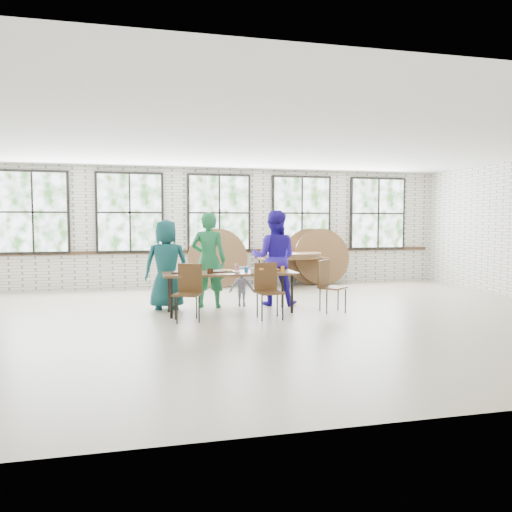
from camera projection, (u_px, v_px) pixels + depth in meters
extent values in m
plane|color=#B4A88F|center=(261.00, 319.00, 8.49)|extent=(12.00, 12.00, 0.00)
plane|color=white|center=(262.00, 141.00, 8.28)|extent=(12.00, 12.00, 0.00)
plane|color=silver|center=(219.00, 228.00, 12.75)|extent=(12.00, 0.00, 12.00)
plane|color=silver|center=(397.00, 242.00, 4.02)|extent=(12.00, 0.00, 12.00)
cube|color=#422819|center=(219.00, 251.00, 12.76)|extent=(11.80, 0.05, 0.08)
cube|color=black|center=(33.00, 212.00, 11.65)|extent=(1.62, 0.05, 1.97)
cube|color=white|center=(33.00, 212.00, 11.61)|extent=(1.50, 0.01, 1.85)
cube|color=black|center=(130.00, 213.00, 12.16)|extent=(1.62, 0.05, 1.97)
cube|color=white|center=(130.00, 213.00, 12.12)|extent=(1.50, 0.01, 1.85)
cube|color=black|center=(219.00, 213.00, 12.66)|extent=(1.62, 0.05, 1.97)
cube|color=white|center=(219.00, 213.00, 12.63)|extent=(1.50, 0.01, 1.85)
cube|color=black|center=(301.00, 213.00, 13.17)|extent=(1.62, 0.05, 1.97)
cube|color=white|center=(302.00, 213.00, 13.14)|extent=(1.50, 0.01, 1.85)
cube|color=black|center=(378.00, 213.00, 13.68)|extent=(1.62, 0.05, 1.97)
cube|color=white|center=(378.00, 213.00, 13.65)|extent=(1.50, 0.01, 1.85)
cube|color=brown|center=(230.00, 273.00, 9.03)|extent=(2.41, 0.83, 0.04)
cylinder|color=black|center=(171.00, 298.00, 8.51)|extent=(0.05, 0.05, 0.70)
cylinder|color=black|center=(169.00, 293.00, 9.10)|extent=(0.05, 0.05, 0.70)
cylinder|color=black|center=(292.00, 294.00, 9.01)|extent=(0.05, 0.05, 0.70)
cylinder|color=black|center=(283.00, 290.00, 9.60)|extent=(0.05, 0.05, 0.70)
cube|color=#51341B|center=(187.00, 294.00, 8.27)|extent=(0.54, 0.53, 0.03)
cube|color=#51341B|center=(190.00, 278.00, 8.44)|extent=(0.40, 0.19, 0.50)
cylinder|color=black|center=(177.00, 310.00, 8.08)|extent=(0.02, 0.02, 0.44)
cylinder|color=black|center=(175.00, 307.00, 8.41)|extent=(0.02, 0.02, 0.44)
cylinder|color=black|center=(199.00, 309.00, 8.16)|extent=(0.02, 0.02, 0.44)
cylinder|color=black|center=(197.00, 306.00, 8.49)|extent=(0.02, 0.02, 0.44)
cube|color=#51341B|center=(270.00, 293.00, 8.48)|extent=(0.47, 0.45, 0.03)
cube|color=#51341B|center=(266.00, 277.00, 8.64)|extent=(0.42, 0.08, 0.50)
cylinder|color=black|center=(262.00, 308.00, 8.29)|extent=(0.02, 0.02, 0.44)
cylinder|color=black|center=(257.00, 305.00, 8.62)|extent=(0.02, 0.02, 0.44)
cylinder|color=black|center=(283.00, 307.00, 8.37)|extent=(0.02, 0.02, 0.44)
cylinder|color=black|center=(277.00, 304.00, 8.70)|extent=(0.02, 0.02, 0.44)
cube|color=#51341B|center=(333.00, 288.00, 9.12)|extent=(0.58, 0.58, 0.03)
cube|color=#51341B|center=(324.00, 273.00, 9.21)|extent=(0.34, 0.30, 0.50)
cylinder|color=black|center=(327.00, 302.00, 8.93)|extent=(0.02, 0.02, 0.44)
cylinder|color=black|center=(320.00, 299.00, 9.26)|extent=(0.02, 0.02, 0.44)
cylinder|color=black|center=(345.00, 301.00, 9.01)|extent=(0.02, 0.02, 0.44)
cylinder|color=black|center=(338.00, 298.00, 9.34)|extent=(0.02, 0.02, 0.44)
imported|color=#1A625C|center=(166.00, 265.00, 9.40)|extent=(0.87, 0.60, 1.69)
imported|color=#1E7342|center=(209.00, 260.00, 9.58)|extent=(0.77, 0.62, 1.84)
imported|color=#141841|center=(242.00, 286.00, 9.76)|extent=(0.57, 0.43, 0.78)
imported|color=#2A17A5|center=(274.00, 258.00, 9.88)|extent=(1.10, 0.98, 1.88)
cube|color=brown|center=(292.00, 258.00, 12.67)|extent=(1.83, 0.83, 0.04)
cylinder|color=black|center=(265.00, 275.00, 12.25)|extent=(0.04, 0.04, 0.70)
cylinder|color=black|center=(259.00, 272.00, 12.78)|extent=(0.04, 0.04, 0.70)
cylinder|color=black|center=(324.00, 273.00, 12.61)|extent=(0.04, 0.04, 0.70)
cylinder|color=black|center=(317.00, 271.00, 13.15)|extent=(0.04, 0.04, 0.70)
cube|color=black|center=(183.00, 272.00, 8.95)|extent=(0.44, 0.33, 0.02)
cube|color=black|center=(223.00, 271.00, 9.09)|extent=(0.44, 0.33, 0.02)
cube|color=black|center=(270.00, 270.00, 9.32)|extent=(0.44, 0.33, 0.02)
cylinder|color=black|center=(210.00, 271.00, 8.77)|extent=(0.09, 0.09, 0.09)
cube|color=red|center=(237.00, 270.00, 8.94)|extent=(0.07, 0.06, 0.11)
cylinder|color=#1862B4|center=(246.00, 270.00, 9.02)|extent=(0.07, 0.07, 0.10)
cylinder|color=orange|center=(283.00, 269.00, 9.05)|extent=(0.07, 0.07, 0.11)
cylinder|color=white|center=(255.00, 270.00, 8.89)|extent=(0.17, 0.17, 0.10)
ellipsoid|color=white|center=(238.00, 272.00, 8.83)|extent=(0.11, 0.11, 0.05)
ellipsoid|color=white|center=(264.00, 270.00, 9.16)|extent=(0.11, 0.11, 0.05)
cylinder|color=brown|center=(292.00, 257.00, 12.67)|extent=(1.50, 1.50, 0.04)
cylinder|color=brown|center=(292.00, 255.00, 12.67)|extent=(1.50, 1.50, 0.04)
cylinder|color=brown|center=(292.00, 253.00, 12.66)|extent=(1.50, 1.50, 0.04)
cylinder|color=brown|center=(218.00, 258.00, 12.44)|extent=(1.50, 0.32, 1.48)
cylinder|color=brown|center=(311.00, 257.00, 13.12)|extent=(1.50, 0.37, 1.47)
cylinder|color=brown|center=(322.00, 257.00, 13.08)|extent=(1.50, 0.37, 1.47)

